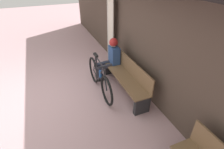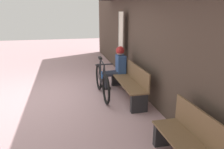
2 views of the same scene
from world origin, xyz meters
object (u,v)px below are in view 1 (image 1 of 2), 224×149
person_seated (111,56)px  banner_pole (110,25)px  bicycle (99,78)px  park_bench_near (126,77)px

person_seated → banner_pole: (-0.86, 0.32, 0.56)m
bicycle → banner_pole: 1.84m
park_bench_near → banner_pole: banner_pole is taller
park_bench_near → bicycle: (-0.19, -0.64, -0.01)m
park_bench_near → person_seated: size_ratio=1.65×
bicycle → person_seated: 0.80m
park_bench_near → bicycle: bicycle is taller
person_seated → banner_pole: bearing=159.4°
person_seated → banner_pole: size_ratio=0.56×
bicycle → banner_pole: banner_pole is taller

